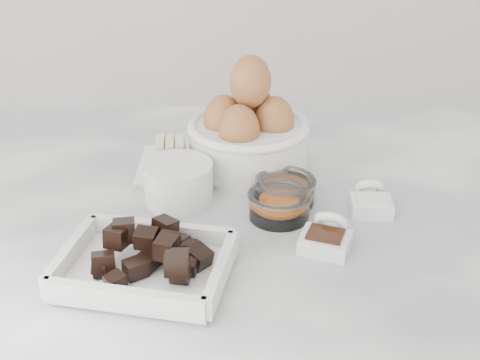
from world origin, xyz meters
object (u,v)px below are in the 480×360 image
butter_plate (179,162)px  sugar_ramekin (178,181)px  vanilla_spoon (326,237)px  salt_spoon (371,201)px  honey_bowl (285,190)px  zest_bowl (279,204)px  chocolate_dish (144,262)px  egg_bowl (248,133)px

butter_plate → sugar_ramekin: 0.09m
vanilla_spoon → salt_spoon: 0.12m
sugar_ramekin → honey_bowl: bearing=-2.5°
zest_bowl → vanilla_spoon: 0.09m
salt_spoon → sugar_ramekin: bearing=173.6°
chocolate_dish → butter_plate: 0.27m
chocolate_dish → honey_bowl: (0.18, 0.18, -0.00)m
sugar_ramekin → honey_bowl: sugar_ramekin is taller
zest_bowl → vanilla_spoon: size_ratio=1.00×
egg_bowl → zest_bowl: (0.04, -0.15, -0.04)m
honey_bowl → vanilla_spoon: (0.04, -0.11, -0.00)m
chocolate_dish → zest_bowl: size_ratio=2.56×
butter_plate → zest_bowl: butter_plate is taller
egg_bowl → vanilla_spoon: bearing=-67.7°
salt_spoon → chocolate_dish: bearing=-152.4°
sugar_ramekin → salt_spoon: size_ratio=1.38×
chocolate_dish → zest_bowl: chocolate_dish is taller
butter_plate → honey_bowl: butter_plate is taller
egg_bowl → zest_bowl: bearing=-75.9°
egg_bowl → vanilla_spoon: egg_bowl is taller
sugar_ramekin → honey_bowl: (0.15, -0.01, -0.01)m
sugar_ramekin → salt_spoon: (0.26, -0.03, -0.02)m
honey_bowl → zest_bowl: size_ratio=1.00×
butter_plate → honey_bowl: bearing=-31.6°
zest_bowl → sugar_ramekin: bearing=161.5°
chocolate_dish → egg_bowl: 0.32m
sugar_ramekin → salt_spoon: 0.27m
egg_bowl → zest_bowl: 0.16m
sugar_ramekin → egg_bowl: bearing=46.4°
honey_bowl → vanilla_spoon: 0.12m
honey_bowl → zest_bowl: bearing=-105.9°
sugar_ramekin → vanilla_spoon: (0.19, -0.12, -0.02)m
chocolate_dish → salt_spoon: bearing=27.6°
butter_plate → vanilla_spoon: (0.20, -0.21, -0.00)m
sugar_ramekin → zest_bowl: 0.15m
egg_bowl → sugar_ramekin: bearing=-133.6°
vanilla_spoon → zest_bowl: bearing=126.1°
egg_bowl → vanilla_spoon: 0.25m
chocolate_dish → sugar_ramekin: bearing=81.4°
egg_bowl → salt_spoon: 0.22m
butter_plate → zest_bowl: bearing=-43.2°
sugar_ramekin → egg_bowl: 0.15m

